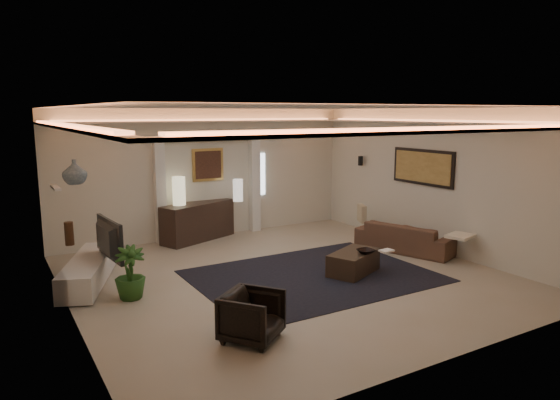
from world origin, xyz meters
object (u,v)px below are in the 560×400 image
coffee_table (353,262)px  armchair (252,316)px  console (198,222)px  sofa (406,237)px

coffee_table → armchair: armchair is taller
console → sofa: bearing=-64.2°
console → armchair: (-1.31, -5.14, -0.09)m
sofa → coffee_table: size_ratio=1.94×
coffee_table → armchair: bearing=-177.1°
console → coffee_table: size_ratio=1.72×
console → armchair: 5.30m
console → sofa: console is taller
console → armchair: console is taller
sofa → console: bearing=28.2°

